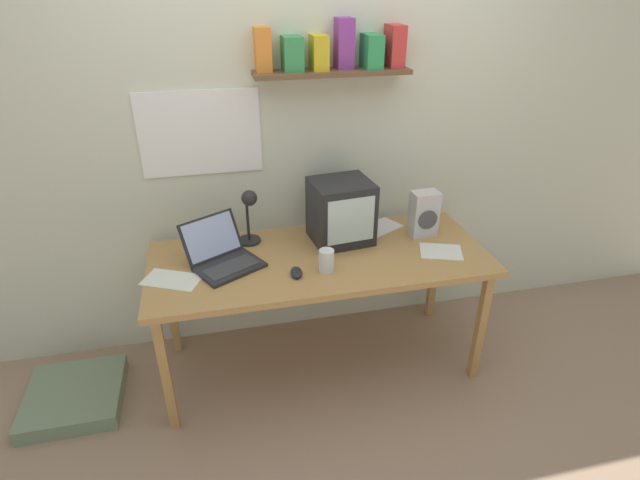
{
  "coord_description": "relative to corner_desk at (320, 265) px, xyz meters",
  "views": [
    {
      "loc": [
        -0.52,
        -2.28,
        2.1
      ],
      "look_at": [
        0.0,
        0.0,
        0.84
      ],
      "focal_mm": 28.0,
      "sensor_mm": 36.0,
      "label": 1
    }
  ],
  "objects": [
    {
      "name": "laptop",
      "position": [
        -0.52,
        0.04,
        0.12
      ],
      "size": [
        0.44,
        0.44,
        0.23
      ],
      "rotation": [
        0.0,
        0.0,
        0.5
      ],
      "color": "#232326",
      "rests_on": "corner_desk"
    },
    {
      "name": "computer_mouse",
      "position": [
        -0.16,
        -0.16,
        0.07
      ],
      "size": [
        0.07,
        0.11,
        0.03
      ],
      "rotation": [
        0.0,
        0.0,
        -0.07
      ],
      "color": "#232326",
      "rests_on": "corner_desk"
    },
    {
      "name": "space_heater",
      "position": [
        0.64,
        0.12,
        0.19
      ],
      "size": [
        0.16,
        0.12,
        0.27
      ],
      "rotation": [
        0.0,
        0.0,
        0.03
      ],
      "color": "silver",
      "rests_on": "corner_desk"
    },
    {
      "name": "corner_desk",
      "position": [
        0.0,
        0.0,
        0.0
      ],
      "size": [
        1.83,
        0.74,
        0.74
      ],
      "color": "#B6864B",
      "rests_on": "ground_plane"
    },
    {
      "name": "ground_plane",
      "position": [
        0.0,
        0.0,
        -0.69
      ],
      "size": [
        12.0,
        12.0,
        0.0
      ],
      "primitive_type": "plane",
      "color": "#9F7F66"
    },
    {
      "name": "juice_glass",
      "position": [
        -0.0,
        -0.15,
        0.11
      ],
      "size": [
        0.08,
        0.08,
        0.12
      ],
      "color": "white",
      "rests_on": "corner_desk"
    },
    {
      "name": "back_wall",
      "position": [
        0.0,
        0.45,
        0.62
      ],
      "size": [
        5.6,
        0.24,
        2.6
      ],
      "color": "beige",
      "rests_on": "ground_plane"
    },
    {
      "name": "loose_paper_near_laptop",
      "position": [
        0.66,
        -0.1,
        0.06
      ],
      "size": [
        0.27,
        0.24,
        0.0
      ],
      "rotation": [
        0.0,
        0.0,
        -0.34
      ],
      "color": "silver",
      "rests_on": "corner_desk"
    },
    {
      "name": "crt_monitor",
      "position": [
        0.16,
        0.16,
        0.23
      ],
      "size": [
        0.35,
        0.33,
        0.35
      ],
      "rotation": [
        0.0,
        0.0,
        0.11
      ],
      "color": "#232326",
      "rests_on": "corner_desk"
    },
    {
      "name": "open_notebook",
      "position": [
        -0.77,
        -0.07,
        0.06
      ],
      "size": [
        0.32,
        0.27,
        0.0
      ],
      "rotation": [
        0.0,
        0.0,
        -0.45
      ],
      "color": "silver",
      "rests_on": "corner_desk"
    },
    {
      "name": "desk_lamp",
      "position": [
        -0.35,
        0.22,
        0.26
      ],
      "size": [
        0.13,
        0.16,
        0.33
      ],
      "rotation": [
        0.0,
        0.0,
        0.27
      ],
      "color": "#232326",
      "rests_on": "corner_desk"
    },
    {
      "name": "printed_handout",
      "position": [
        0.43,
        0.25,
        0.06
      ],
      "size": [
        0.3,
        0.26,
        0.0
      ],
      "rotation": [
        0.0,
        0.0,
        0.47
      ],
      "color": "white",
      "rests_on": "corner_desk"
    },
    {
      "name": "floor_cushion",
      "position": [
        -1.39,
        -0.02,
        -0.64
      ],
      "size": [
        0.5,
        0.5,
        0.09
      ],
      "color": "gray",
      "rests_on": "ground_plane"
    }
  ]
}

